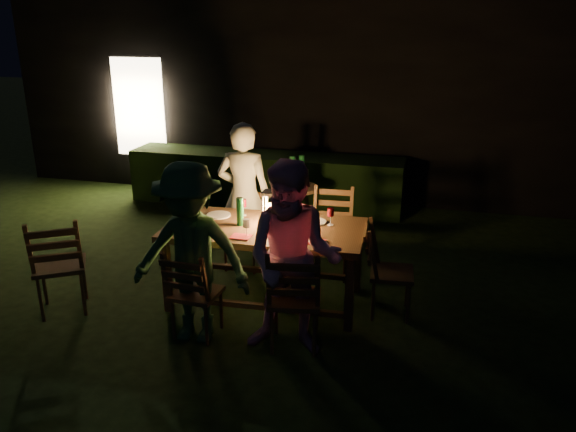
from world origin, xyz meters
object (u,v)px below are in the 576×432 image
(person_opp_right, at_px, (293,260))
(bottle_bucket_a, at_px, (292,175))
(lantern, at_px, (271,210))
(dining_table, at_px, (265,234))
(chair_far_left, at_px, (244,244))
(chair_far_right, at_px, (330,249))
(ice_bucket, at_px, (297,178))
(chair_end, at_px, (389,286))
(chair_near_right, at_px, (294,316))
(bottle_bucket_b, at_px, (301,174))
(chair_spare, at_px, (62,282))
(chair_near_left, at_px, (196,308))
(person_house_side, at_px, (244,196))
(bottle_table, at_px, (240,212))
(person_opp_left, at_px, (191,255))
(side_table, at_px, (297,193))

(person_opp_right, height_order, bottle_bucket_a, person_opp_right)
(lantern, xyz_separation_m, bottle_bucket_a, (-0.20, 1.61, -0.08))
(dining_table, relative_size, chair_far_left, 2.16)
(lantern, bearing_deg, chair_far_right, 58.09)
(bottle_bucket_a, bearing_deg, dining_table, -84.77)
(dining_table, xyz_separation_m, chair_far_right, (0.51, 0.80, -0.42))
(ice_bucket, bearing_deg, chair_end, -51.03)
(chair_near_right, relative_size, bottle_bucket_b, 3.11)
(chair_spare, bearing_deg, chair_end, -18.28)
(chair_near_right, bearing_deg, bottle_bucket_a, 94.99)
(chair_near_left, distance_m, chair_far_right, 1.84)
(ice_bucket, bearing_deg, person_house_side, -113.08)
(dining_table, relative_size, bottle_table, 7.10)
(chair_far_right, bearing_deg, bottle_table, 43.11)
(chair_spare, bearing_deg, person_house_side, 15.50)
(chair_near_left, xyz_separation_m, chair_end, (1.64, 0.85, 0.01))
(lantern, bearing_deg, bottle_bucket_b, 93.38)
(person_opp_left, height_order, bottle_table, person_opp_left)
(chair_far_left, bearing_deg, bottle_bucket_a, -111.73)
(chair_spare, height_order, person_opp_right, person_opp_right)
(dining_table, relative_size, chair_near_right, 2.00)
(chair_near_left, bearing_deg, ice_bucket, 86.16)
(person_opp_left, xyz_separation_m, ice_bucket, (0.31, 2.55, 0.02))
(dining_table, xyz_separation_m, lantern, (0.05, 0.05, 0.24))
(chair_far_left, distance_m, lantern, 1.11)
(person_opp_right, relative_size, side_table, 2.32)
(chair_near_right, relative_size, chair_end, 1.05)
(bottle_table, distance_m, side_table, 1.75)
(chair_end, distance_m, person_opp_left, 1.94)
(person_house_side, bearing_deg, ice_bucket, -115.90)
(person_opp_left, bearing_deg, bottle_bucket_a, 81.33)
(chair_near_left, distance_m, chair_end, 1.85)
(person_opp_left, relative_size, side_table, 2.24)
(chair_near_left, height_order, chair_far_right, chair_far_right)
(ice_bucket, height_order, bottle_bucket_b, bottle_bucket_b)
(bottle_bucket_a, bearing_deg, chair_near_right, -75.10)
(person_opp_right, relative_size, ice_bucket, 5.64)
(person_opp_right, xyz_separation_m, side_table, (-0.59, 2.50, -0.20))
(person_house_side, height_order, bottle_bucket_b, person_house_side)
(ice_bucket, bearing_deg, chair_near_left, -97.11)
(dining_table, height_order, lantern, lantern)
(dining_table, bearing_deg, ice_bucket, 90.61)
(chair_near_right, height_order, ice_bucket, chair_near_right)
(chair_near_right, relative_size, person_house_side, 0.59)
(chair_far_right, bearing_deg, lantern, 54.43)
(chair_far_left, distance_m, person_house_side, 0.57)
(dining_table, xyz_separation_m, bottle_bucket_a, (-0.15, 1.67, 0.16))
(chair_end, xyz_separation_m, person_opp_left, (-1.64, -0.90, 0.53))
(chair_far_right, xyz_separation_m, ice_bucket, (-0.61, 0.91, 0.53))
(dining_table, bearing_deg, bottle_bucket_b, 88.90)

